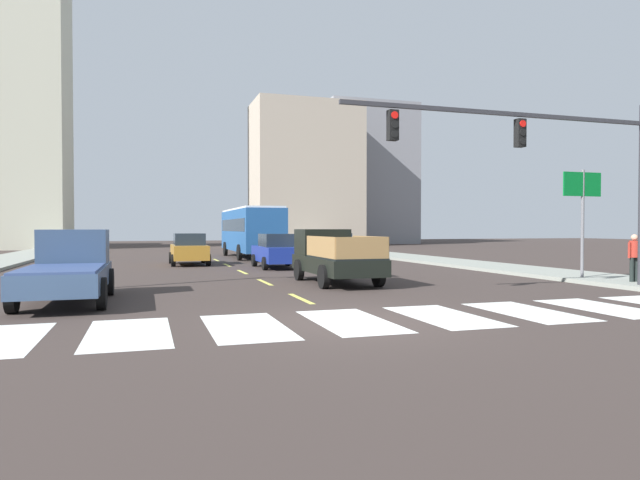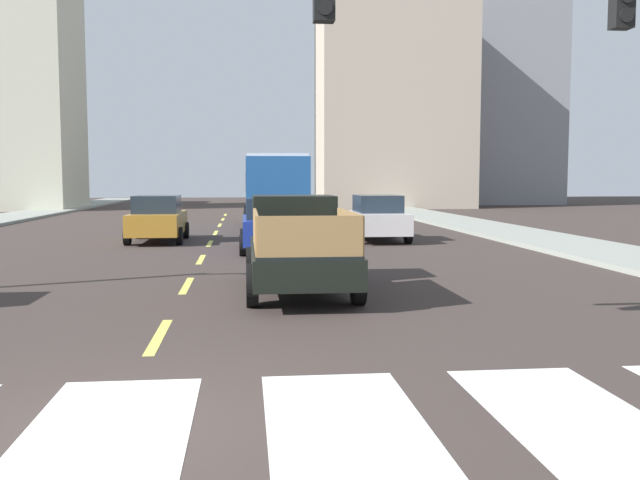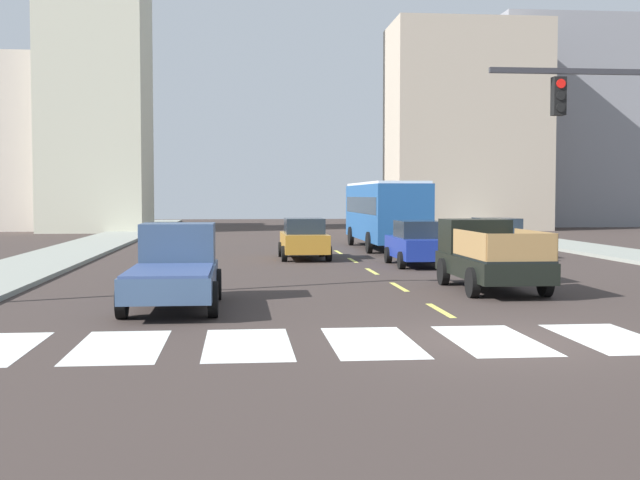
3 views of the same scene
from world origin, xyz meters
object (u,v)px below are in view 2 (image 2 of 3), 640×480
(sedan_near_left, at_px, (158,219))
(sedan_near_right, at_px, (377,218))
(sedan_far, at_px, (271,225))
(pickup_stakebed, at_px, (298,245))
(city_bus, at_px, (273,187))

(sedan_near_left, relative_size, sedan_near_right, 1.00)
(sedan_far, bearing_deg, pickup_stakebed, -90.17)
(sedan_near_right, bearing_deg, sedan_near_left, 174.54)
(sedan_far, relative_size, sedan_near_left, 1.00)
(pickup_stakebed, xyz_separation_m, sedan_near_right, (3.83, 11.30, -0.08))
(city_bus, relative_size, sedan_far, 2.45)
(sedan_far, xyz_separation_m, sedan_near_left, (-4.06, 3.82, 0.00))
(city_bus, bearing_deg, pickup_stakebed, -88.99)
(sedan_far, xyz_separation_m, sedan_near_right, (4.11, 3.45, 0.00))
(city_bus, relative_size, sedan_near_left, 2.45)
(sedan_far, height_order, sedan_near_right, same)
(pickup_stakebed, height_order, sedan_near_left, pickup_stakebed)
(pickup_stakebed, bearing_deg, sedan_near_left, 111.09)
(city_bus, height_order, sedan_far, city_bus)
(sedan_near_left, xyz_separation_m, sedan_near_right, (8.16, -0.37, 0.00))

